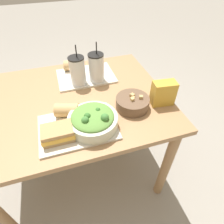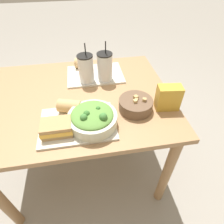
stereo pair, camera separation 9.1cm
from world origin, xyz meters
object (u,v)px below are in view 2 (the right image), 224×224
object	(u,v)px
salad_bowl	(92,118)
chip_bag	(168,98)
baguette_near	(70,106)
drink_cup_red	(105,68)
soup_bowl	(136,104)
drink_cup_dark	(86,69)
baguette_far	(84,63)
sandwich_near	(57,128)

from	to	relation	value
salad_bowl	chip_bag	bearing A→B (deg)	9.41
baguette_near	drink_cup_red	bearing A→B (deg)	-21.45
soup_bowl	drink_cup_dark	distance (m)	0.40
salad_bowl	soup_bowl	size ratio (longest dim) A/B	1.32
baguette_near	baguette_far	world-z (taller)	same
sandwich_near	drink_cup_red	distance (m)	0.52
soup_bowl	drink_cup_red	bearing A→B (deg)	111.54
baguette_near	baguette_far	xyz separation A→B (m)	(0.10, 0.46, 0.00)
baguette_near	drink_cup_dark	xyz separation A→B (m)	(0.11, 0.28, 0.05)
salad_bowl	sandwich_near	distance (m)	0.17
chip_bag	drink_cup_dark	bearing A→B (deg)	148.63
chip_bag	drink_cup_red	bearing A→B (deg)	139.01
salad_bowl	drink_cup_red	distance (m)	0.42
soup_bowl	drink_cup_dark	size ratio (longest dim) A/B	0.73
sandwich_near	baguette_far	bearing A→B (deg)	74.82
salad_bowl	sandwich_near	world-z (taller)	salad_bowl
sandwich_near	soup_bowl	bearing A→B (deg)	15.12
soup_bowl	chip_bag	xyz separation A→B (m)	(0.17, -0.02, 0.04)
salad_bowl	baguette_near	world-z (taller)	salad_bowl
soup_bowl	baguette_near	bearing A→B (deg)	175.22
baguette_near	salad_bowl	bearing A→B (deg)	-118.91
baguette_far	soup_bowl	bearing A→B (deg)	-137.38
soup_bowl	chip_bag	size ratio (longest dim) A/B	1.32
baguette_near	drink_cup_red	distance (m)	0.37
sandwich_near	drink_cup_red	xyz separation A→B (m)	(0.29, 0.42, 0.05)
soup_bowl	sandwich_near	bearing A→B (deg)	-164.87
sandwich_near	baguette_near	xyz separation A→B (m)	(0.06, 0.14, 0.00)
sandwich_near	drink_cup_dark	world-z (taller)	drink_cup_dark
baguette_near	drink_cup_dark	world-z (taller)	drink_cup_dark
soup_bowl	drink_cup_red	size ratio (longest dim) A/B	0.72
baguette_far	chip_bag	xyz separation A→B (m)	(0.43, -0.50, 0.02)
baguette_near	drink_cup_red	xyz separation A→B (m)	(0.23, 0.28, 0.05)
baguette_near	drink_cup_dark	bearing A→B (deg)	-3.54
baguette_far	drink_cup_red	bearing A→B (deg)	-128.28
sandwich_near	baguette_near	distance (m)	0.16
baguette_near	chip_bag	world-z (taller)	chip_bag
chip_bag	sandwich_near	bearing A→B (deg)	-163.90
drink_cup_red	chip_bag	xyz separation A→B (m)	(0.30, -0.33, -0.03)
soup_bowl	chip_bag	distance (m)	0.18
soup_bowl	baguette_far	size ratio (longest dim) A/B	1.44
salad_bowl	baguette_far	bearing A→B (deg)	90.99
drink_cup_red	salad_bowl	bearing A→B (deg)	-106.73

